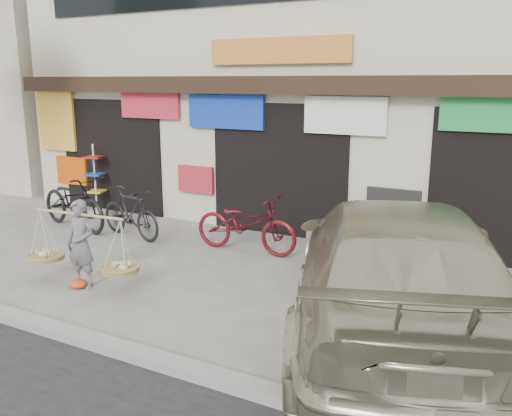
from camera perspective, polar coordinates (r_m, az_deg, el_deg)
The scene contains 10 objects.
ground at distance 8.55m, azimuth -8.12°, elevation -8.38°, with size 70.00×70.00×0.00m, color gray.
kerb at distance 7.17m, azimuth -17.85°, elevation -12.85°, with size 70.00×0.25×0.12m, color gray.
shophouse_block at distance 13.65m, azimuth 8.01°, elevation 14.46°, with size 14.00×6.32×7.00m.
street_vendor at distance 8.79m, azimuth -17.93°, elevation -4.02°, with size 2.00×0.68×1.38m.
bike_0 at distance 12.32m, azimuth -18.64°, elevation 0.65°, with size 0.79×2.25×1.18m, color black.
bike_1 at distance 11.27m, azimuth -13.08°, elevation -0.48°, with size 0.49×1.74×1.05m, color black.
bike_2 at distance 10.06m, azimuth -1.07°, elevation -1.69°, with size 0.72×2.05×1.08m, color #580F15.
suv at distance 6.97m, azimuth 14.44°, elevation -6.17°, with size 4.31×6.45×1.74m.
display_rack at distance 13.64m, azimuth -16.55°, elevation 2.32°, with size 0.50×0.50×1.67m.
red_bag at distance 8.91m, azimuth -18.25°, elevation -7.56°, with size 0.31×0.25×0.14m, color #EC4616.
Camera 1 is at (4.77, -6.36, 3.14)m, focal length 38.00 mm.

